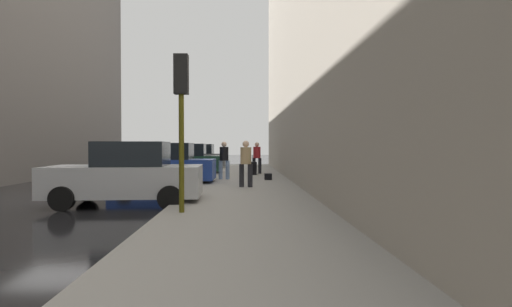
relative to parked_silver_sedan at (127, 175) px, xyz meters
The scene contains 13 objects.
ground_plane 3.15m from the parked_silver_sedan, 150.65° to the left, with size 120.00×120.00×0.00m, color black.
sidewalk 3.75m from the parked_silver_sedan, 23.93° to the left, with size 4.00×40.00×0.15m, color gray.
parked_silver_sedan is the anchor object (origin of this frame).
parked_blue_sedan 5.45m from the parked_silver_sedan, 90.00° to the left, with size 4.23×2.11×1.79m.
parked_dark_green_sedan 11.31m from the parked_silver_sedan, 90.00° to the left, with size 4.21×2.08×1.79m.
parked_gray_coupe 17.23m from the parked_silver_sedan, 90.00° to the left, with size 4.27×2.19×1.79m.
fire_hydrant 6.25m from the parked_silver_sedan, 73.21° to the left, with size 0.42×0.22×0.70m.
traffic_light 3.41m from the parked_silver_sedan, 49.04° to the right, with size 0.32×0.32×3.60m.
pedestrian_in_red_jacket 11.22m from the parked_silver_sedan, 69.04° to the left, with size 0.51×0.41×1.71m.
pedestrian_in_tan_coat 4.81m from the parked_silver_sedan, 45.58° to the left, with size 0.52×0.46×1.71m.
pedestrian_in_jeans 7.29m from the parked_silver_sedan, 70.85° to the left, with size 0.51×0.43×1.71m.
rolling_suitcase 10.39m from the parked_silver_sedan, 68.78° to the left, with size 0.43×0.60×1.04m.
duffel_bag 7.91m from the parked_silver_sedan, 56.28° to the left, with size 0.32×0.44×0.28m.
Camera 1 is at (5.91, -12.78, 1.68)m, focal length 28.00 mm.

